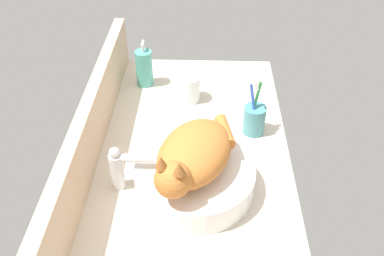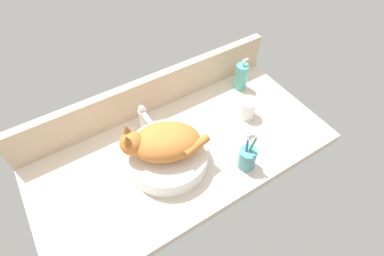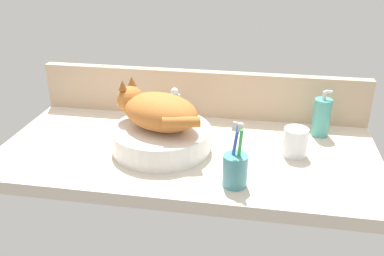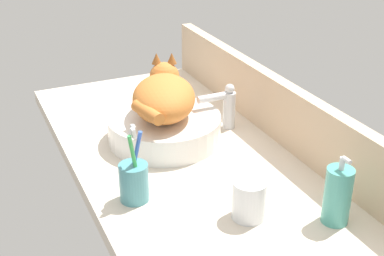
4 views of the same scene
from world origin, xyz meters
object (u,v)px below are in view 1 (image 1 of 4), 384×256
object	(u,v)px
faucet	(121,167)
toothbrush_cup	(254,119)
cat	(193,155)
soap_dispenser	(144,68)
sink_basin	(195,179)
water_glass	(189,90)

from	to	relation	value
faucet	toothbrush_cup	xyz separation A→B (cm)	(24.55, -36.41, -2.34)
cat	toothbrush_cup	world-z (taller)	cat
cat	soap_dispenser	bearing A→B (deg)	19.87
toothbrush_cup	sink_basin	bearing A→B (deg)	144.81
soap_dispenser	toothbrush_cup	xyz separation A→B (cm)	(-25.93, -36.58, -1.64)
toothbrush_cup	water_glass	bearing A→B (deg)	50.54
toothbrush_cup	water_glass	size ratio (longest dim) A/B	2.08
cat	sink_basin	bearing A→B (deg)	-19.56
cat	water_glass	size ratio (longest dim) A/B	3.35
sink_basin	toothbrush_cup	xyz separation A→B (cm)	(24.65, -17.38, 1.31)
faucet	water_glass	bearing A→B (deg)	-21.13
soap_dispenser	toothbrush_cup	size ratio (longest dim) A/B	0.87
faucet	toothbrush_cup	distance (cm)	43.98
cat	faucet	bearing A→B (deg)	85.74
faucet	toothbrush_cup	bearing A→B (deg)	-56.01
sink_basin	toothbrush_cup	bearing A→B (deg)	-35.19
faucet	water_glass	xyz separation A→B (cm)	(41.37, -15.99, -3.37)
toothbrush_cup	cat	bearing A→B (deg)	145.49
cat	toothbrush_cup	distance (cm)	32.51
sink_basin	faucet	size ratio (longest dim) A/B	2.30
soap_dispenser	water_glass	world-z (taller)	soap_dispenser
sink_basin	faucet	distance (cm)	19.38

